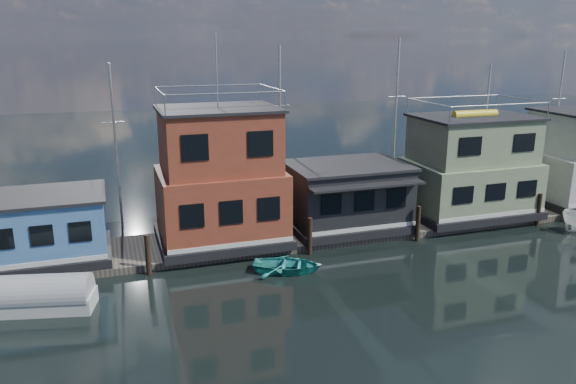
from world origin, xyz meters
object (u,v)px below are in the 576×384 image
object	(u,v)px
houseboat_green	(470,168)
tarp_runabout	(43,296)
houseboat_blue	(46,228)
dinghy_teal	(288,265)
houseboat_dark	(347,196)
houseboat_red	(220,180)

from	to	relation	value
houseboat_green	tarp_runabout	size ratio (longest dim) A/B	1.78
houseboat_blue	tarp_runabout	world-z (taller)	houseboat_blue
houseboat_green	tarp_runabout	distance (m)	27.09
dinghy_teal	tarp_runabout	distance (m)	11.93
tarp_runabout	houseboat_blue	bearing A→B (deg)	103.87
dinghy_teal	houseboat_dark	bearing A→B (deg)	-25.50
houseboat_blue	tarp_runabout	distance (m)	5.59
houseboat_blue	houseboat_green	bearing A→B (deg)	0.00
houseboat_red	houseboat_dark	distance (m)	8.18
houseboat_green	houseboat_red	bearing A→B (deg)	-180.00
houseboat_dark	houseboat_green	size ratio (longest dim) A/B	0.88
houseboat_red	houseboat_green	distance (m)	17.01
houseboat_red	tarp_runabout	size ratio (longest dim) A/B	2.51
houseboat_blue	tarp_runabout	size ratio (longest dim) A/B	1.35
houseboat_dark	houseboat_green	distance (m)	9.07
houseboat_blue	houseboat_red	xyz separation A→B (m)	(9.50, 0.00, 1.90)
dinghy_teal	tarp_runabout	world-z (taller)	tarp_runabout
houseboat_blue	dinghy_teal	world-z (taller)	houseboat_blue
houseboat_dark	dinghy_teal	bearing A→B (deg)	-139.04
houseboat_dark	houseboat_green	xyz separation A→B (m)	(9.00, 0.02, 1.13)
tarp_runabout	dinghy_teal	bearing A→B (deg)	15.61
tarp_runabout	houseboat_dark	bearing A→B (deg)	29.85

